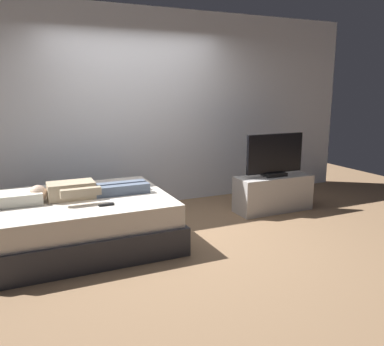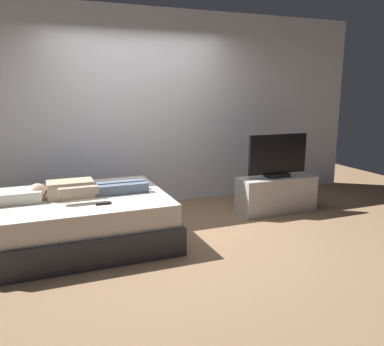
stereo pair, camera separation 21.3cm
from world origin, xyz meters
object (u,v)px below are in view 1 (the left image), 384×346
pillow (17,198)px  tv (275,156)px  remote (106,205)px  person (84,190)px  tv_stand (273,193)px  bed (82,221)px

pillow → tv: tv is taller
remote → person: bearing=110.5°
pillow → person: size_ratio=0.38×
pillow → tv_stand: size_ratio=0.44×
bed → person: 0.36m
remote → pillow: bearing=151.5°
tv_stand → person: bearing=-175.7°
bed → tv_stand: bed is taller
tv_stand → remote: bearing=-166.3°
bed → remote: size_ratio=12.69×
remote → tv_stand: (2.47, 0.60, -0.30)m
person → tv_stand: bearing=4.3°
pillow → person: bearing=-3.1°
remote → tv_stand: remote is taller
remote → tv: tv is taller
bed → tv: 2.71m
person → tv: size_ratio=1.43×
pillow → tv_stand: 3.30m
bed → tv_stand: size_ratio=1.73×
tv → pillow: bearing=-177.2°
bed → person: person is taller
pillow → tv: (3.28, 0.16, 0.18)m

